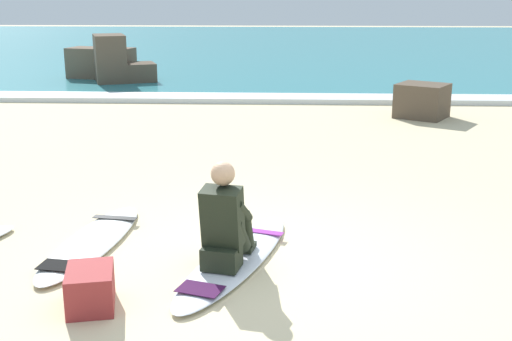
{
  "coord_description": "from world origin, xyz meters",
  "views": [
    {
      "loc": [
        0.14,
        -5.52,
        2.44
      ],
      "look_at": [
        -0.14,
        1.28,
        0.55
      ],
      "focal_mm": 46.1,
      "sensor_mm": 36.0,
      "label": 1
    }
  ],
  "objects_px": {
    "shoreline_rock": "(422,101)",
    "beach_bag": "(90,288)",
    "surfboard_spare_near": "(92,241)",
    "surfer_seated": "(225,225)",
    "surfboard_main": "(235,259)"
  },
  "relations": [
    {
      "from": "surfboard_main",
      "to": "shoreline_rock",
      "type": "relative_size",
      "value": 2.67
    },
    {
      "from": "surfboard_main",
      "to": "surfboard_spare_near",
      "type": "xyz_separation_m",
      "value": [
        -1.44,
        0.38,
        0.0
      ]
    },
    {
      "from": "shoreline_rock",
      "to": "surfer_seated",
      "type": "bearing_deg",
      "value": -113.45
    },
    {
      "from": "surfer_seated",
      "to": "shoreline_rock",
      "type": "xyz_separation_m",
      "value": [
        3.2,
        7.38,
        -0.11
      ]
    },
    {
      "from": "surfer_seated",
      "to": "surfboard_spare_near",
      "type": "height_order",
      "value": "surfer_seated"
    },
    {
      "from": "surfer_seated",
      "to": "shoreline_rock",
      "type": "distance_m",
      "value": 8.05
    },
    {
      "from": "surfboard_main",
      "to": "surfer_seated",
      "type": "bearing_deg",
      "value": -112.17
    },
    {
      "from": "surfboard_spare_near",
      "to": "surfer_seated",
      "type": "bearing_deg",
      "value": -21.98
    },
    {
      "from": "surfboard_spare_near",
      "to": "beach_bag",
      "type": "distance_m",
      "value": 1.36
    },
    {
      "from": "surfboard_main",
      "to": "shoreline_rock",
      "type": "bearing_deg",
      "value": 66.52
    },
    {
      "from": "shoreline_rock",
      "to": "beach_bag",
      "type": "distance_m",
      "value": 9.15
    },
    {
      "from": "shoreline_rock",
      "to": "beach_bag",
      "type": "height_order",
      "value": "shoreline_rock"
    },
    {
      "from": "surfer_seated",
      "to": "beach_bag",
      "type": "relative_size",
      "value": 1.97
    },
    {
      "from": "surfboard_main",
      "to": "surfboard_spare_near",
      "type": "relative_size",
      "value": 1.1
    },
    {
      "from": "surfboard_main",
      "to": "surfer_seated",
      "type": "xyz_separation_m",
      "value": [
        -0.07,
        -0.18,
        0.4
      ]
    }
  ]
}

